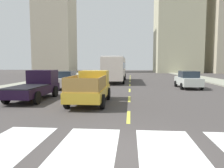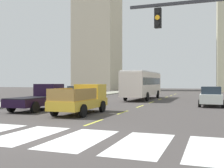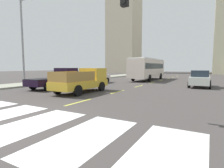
{
  "view_description": "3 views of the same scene",
  "coord_description": "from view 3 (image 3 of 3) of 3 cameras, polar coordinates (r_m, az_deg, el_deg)",
  "views": [
    {
      "loc": [
        0.08,
        -5.82,
        2.42
      ],
      "look_at": [
        -1.34,
        10.75,
        0.88
      ],
      "focal_mm": 34.84,
      "sensor_mm": 36.0,
      "label": 1
    },
    {
      "loc": [
        5.75,
        -9.25,
        2.14
      ],
      "look_at": [
        -0.89,
        9.28,
        1.97
      ],
      "focal_mm": 44.25,
      "sensor_mm": 36.0,
      "label": 2
    },
    {
      "loc": [
        6.71,
        -4.1,
        2.06
      ],
      "look_at": [
        1.04,
        6.13,
        0.94
      ],
      "focal_mm": 28.64,
      "sensor_mm": 36.0,
      "label": 3
    }
  ],
  "objects": [
    {
      "name": "lane_dash_7",
      "position": [
        43.67,
        20.1,
        2.43
      ],
      "size": [
        0.16,
        2.4,
        0.01
      ],
      "primitive_type": "cube",
      "color": "#D3D144",
      "rests_on": "ground"
    },
    {
      "name": "pickup_dark",
      "position": [
        18.35,
        -16.97,
        1.66
      ],
      "size": [
        2.18,
        5.2,
        1.96
      ],
      "rotation": [
        0.0,
        0.0,
        0.06
      ],
      "color": "black",
      "rests_on": "ground"
    },
    {
      "name": "sidewalk_left",
      "position": [
        28.87,
        -10.9,
        1.42
      ],
      "size": [
        3.69,
        110.0,
        0.15
      ],
      "primitive_type": "cube",
      "color": "gray",
      "rests_on": "ground"
    },
    {
      "name": "sedan_near_left",
      "position": [
        23.08,
        -5.18,
        2.46
      ],
      "size": [
        2.02,
        4.4,
        1.72
      ],
      "rotation": [
        0.0,
        0.0,
        -0.02
      ],
      "color": "silver",
      "rests_on": "ground"
    },
    {
      "name": "lane_dash_0",
      "position": [
        10.72,
        -10.52,
        -5.71
      ],
      "size": [
        0.16,
        2.4,
        0.01
      ],
      "primitive_type": "cube",
      "color": "#D3D144",
      "rests_on": "ground"
    },
    {
      "name": "city_bus",
      "position": [
        28.74,
        11.34,
        5.14
      ],
      "size": [
        2.72,
        10.8,
        3.32
      ],
      "rotation": [
        0.0,
        0.0,
        -0.02
      ],
      "color": "beige",
      "rests_on": "ground"
    },
    {
      "name": "crosswalk_stripe_5",
      "position": [
        5.58,
        -8.52,
        -16.25
      ],
      "size": [
        1.76,
        3.95,
        0.01
      ],
      "primitive_type": "cube",
      "color": "silver",
      "rests_on": "ground"
    },
    {
      "name": "lane_dash_6",
      "position": [
        38.74,
        18.96,
        2.12
      ],
      "size": [
        0.16,
        2.4,
        0.01
      ],
      "primitive_type": "cube",
      "color": "#D3D144",
      "rests_on": "ground"
    },
    {
      "name": "sedan_mid",
      "position": [
        20.42,
        26.32,
        1.52
      ],
      "size": [
        2.02,
        4.4,
        1.72
      ],
      "rotation": [
        0.0,
        0.0,
        0.02
      ],
      "color": "silver",
      "rests_on": "ground"
    },
    {
      "name": "ground_plane",
      "position": [
        8.13,
        -29.01,
        -9.94
      ],
      "size": [
        160.0,
        160.0,
        0.0
      ],
      "primitive_type": "plane",
      "color": "#423D3B"
    },
    {
      "name": "lane_dash_4",
      "position": [
        28.97,
        15.49,
        1.19
      ],
      "size": [
        0.16,
        2.4,
        0.01
      ],
      "primitive_type": "cube",
      "color": "#D3D144",
      "rests_on": "ground"
    },
    {
      "name": "tower_tall_centre",
      "position": [
        69.48,
        3.87,
        21.06
      ],
      "size": [
        10.44,
        9.44,
        41.5
      ],
      "primitive_type": "cube",
      "color": "#B9AD95",
      "rests_on": "ground"
    },
    {
      "name": "crosswalk_stripe_4",
      "position": [
        7.19,
        -23.91,
        -11.67
      ],
      "size": [
        1.76,
        3.95,
        0.01
      ],
      "primitive_type": "cube",
      "color": "silver",
      "rests_on": "ground"
    },
    {
      "name": "pickup_stakebed",
      "position": [
        14.89,
        -8.86,
        1.06
      ],
      "size": [
        2.18,
        5.2,
        1.96
      ],
      "rotation": [
        0.0,
        0.0,
        -0.03
      ],
      "color": "gold",
      "rests_on": "ground"
    },
    {
      "name": "lane_dash_3",
      "position": [
        24.15,
        12.72,
        0.44
      ],
      "size": [
        0.16,
        2.4,
        0.01
      ],
      "primitive_type": "cube",
      "color": "#D3D144",
      "rests_on": "ground"
    },
    {
      "name": "lane_dash_1",
      "position": [
        14.86,
        1.83,
        -2.51
      ],
      "size": [
        0.16,
        2.4,
        0.01
      ],
      "primitive_type": "cube",
      "color": "#D3D144",
      "rests_on": "ground"
    },
    {
      "name": "streetlight_left",
      "position": [
        21.14,
        -26.46,
        12.81
      ],
      "size": [
        2.2,
        0.28,
        9.0
      ],
      "color": "gray",
      "rests_on": "ground"
    },
    {
      "name": "crosswalk_stripe_6",
      "position": [
        4.66,
        16.9,
        -20.99
      ],
      "size": [
        1.76,
        3.95,
        0.01
      ],
      "primitive_type": "cube",
      "color": "silver",
      "rests_on": "ground"
    },
    {
      "name": "lane_dash_5",
      "position": [
        33.84,
        17.47,
        1.72
      ],
      "size": [
        0.16,
        2.4,
        0.01
      ],
      "primitive_type": "cube",
      "color": "#D3D144",
      "rests_on": "ground"
    },
    {
      "name": "lane_dash_2",
      "position": [
        19.42,
        8.57,
        -0.69
      ],
      "size": [
        0.16,
        2.4,
        0.01
      ],
      "primitive_type": "cube",
      "color": "#D3D144",
      "rests_on": "ground"
    }
  ]
}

